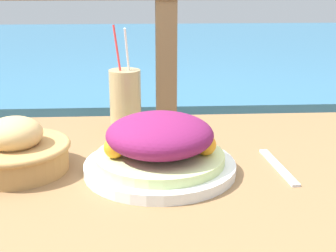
# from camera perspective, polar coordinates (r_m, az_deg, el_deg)

# --- Properties ---
(patio_table) EXTENTS (0.94, 0.72, 0.75)m
(patio_table) POSITION_cam_1_polar(r_m,az_deg,el_deg) (0.98, 2.17, -11.62)
(patio_table) COLOR olive
(patio_table) RESTS_ON ground_plane
(railing_fence) EXTENTS (2.80, 0.08, 1.13)m
(railing_fence) POSITION_cam_1_polar(r_m,az_deg,el_deg) (1.60, -0.23, 8.04)
(railing_fence) COLOR brown
(railing_fence) RESTS_ON ground_plane
(sea_backdrop) EXTENTS (12.00, 4.00, 0.54)m
(sea_backdrop) POSITION_cam_1_polar(r_m,az_deg,el_deg) (4.16, -2.12, 6.07)
(sea_backdrop) COLOR teal
(sea_backdrop) RESTS_ON ground_plane
(salad_plate) EXTENTS (0.29, 0.29, 0.11)m
(salad_plate) POSITION_cam_1_polar(r_m,az_deg,el_deg) (0.88, -1.00, -2.73)
(salad_plate) COLOR silver
(salad_plate) RESTS_ON patio_table
(drink_glass) EXTENTS (0.07, 0.07, 0.25)m
(drink_glass) POSITION_cam_1_polar(r_m,az_deg,el_deg) (1.11, -5.22, 3.03)
(drink_glass) COLOR tan
(drink_glass) RESTS_ON patio_table
(bread_basket) EXTENTS (0.21, 0.21, 0.11)m
(bread_basket) POSITION_cam_1_polar(r_m,az_deg,el_deg) (0.93, -18.14, -2.94)
(bread_basket) COLOR #AD7F47
(bread_basket) RESTS_ON patio_table
(knife) EXTENTS (0.03, 0.18, 0.00)m
(knife) POSITION_cam_1_polar(r_m,az_deg,el_deg) (0.94, 13.29, -4.84)
(knife) COLOR silver
(knife) RESTS_ON patio_table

